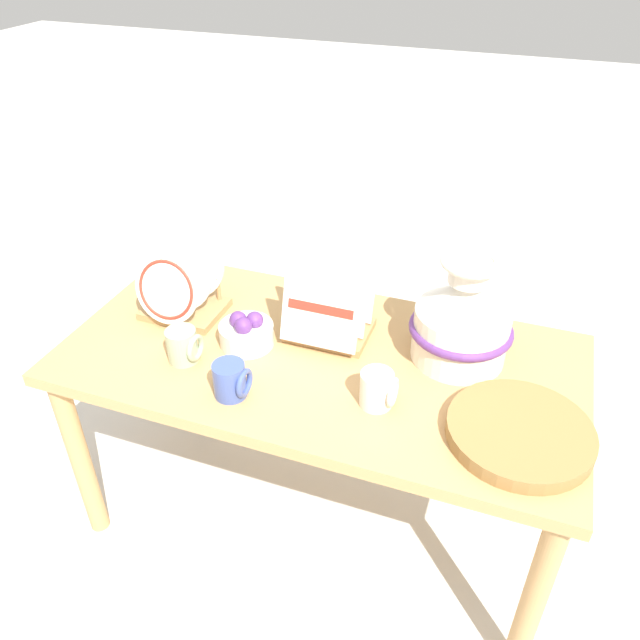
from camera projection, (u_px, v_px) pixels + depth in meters
ground_plane at (320, 510)px, 1.98m from camera, size 14.00×14.00×0.00m
display_table at (320, 377)px, 1.67m from camera, size 1.35×0.67×0.63m
ceramic_vase at (462, 318)px, 1.55m from camera, size 0.26×0.26×0.29m
dish_rack_round_plates at (181, 293)px, 1.74m from camera, size 0.22×0.21×0.21m
dish_rack_square_plates at (330, 311)px, 1.66m from camera, size 0.22×0.21×0.23m
wicker_charger_stack at (520, 433)px, 1.37m from camera, size 0.32×0.32×0.04m
mug_cobalt_glaze at (231, 380)px, 1.47m from camera, size 0.09×0.08×0.09m
mug_cream_glaze at (378, 389)px, 1.44m from camera, size 0.09×0.08×0.09m
mug_sage_glaze at (184, 346)px, 1.58m from camera, size 0.09×0.08×0.09m
fruit_bowl at (246, 332)px, 1.64m from camera, size 0.14×0.14×0.10m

